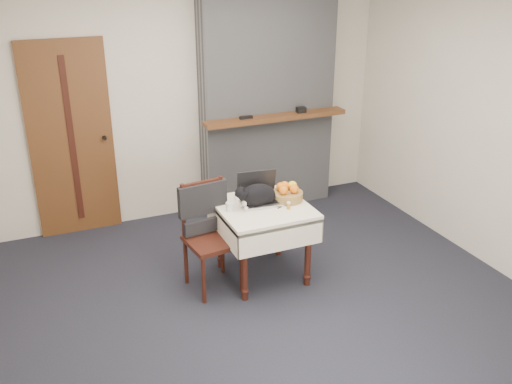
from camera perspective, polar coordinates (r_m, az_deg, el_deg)
ground at (r=4.96m, az=0.26°, el=-10.74°), size 4.50×4.50×0.00m
room_shell at (r=4.66m, az=-2.00°, el=10.70°), size 4.52×4.01×2.61m
door at (r=6.04m, az=-17.97°, el=4.94°), size 0.82×0.10×2.00m
chimney at (r=6.35m, az=1.14°, el=9.69°), size 1.62×0.48×2.60m
side_table at (r=5.03m, az=0.70°, el=-2.57°), size 0.78×0.78×0.70m
laptop at (r=5.05m, az=0.29°, el=-0.21°), size 0.39×0.35×0.26m
cat at (r=4.95m, az=0.18°, el=-0.32°), size 0.48×0.23×0.23m
cream_jar at (r=4.87m, az=-2.66°, el=-1.49°), size 0.07×0.07×0.08m
pill_bottle at (r=4.91m, az=3.27°, el=-1.34°), size 0.03×0.03×0.07m
fruit_basket at (r=5.08m, az=3.14°, el=-0.13°), size 0.28×0.28×0.16m
desk_clutter at (r=5.05m, az=2.69°, el=-1.00°), size 0.14×0.04×0.01m
chair at (r=4.93m, az=-4.91°, el=-2.86°), size 0.48×0.47×0.96m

